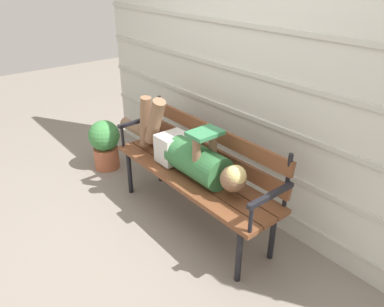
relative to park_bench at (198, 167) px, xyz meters
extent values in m
plane|color=gray|center=(0.00, -0.24, -0.51)|extent=(12.00, 12.00, 0.00)
cube|color=beige|center=(0.00, 0.47, 0.54)|extent=(4.04, 0.06, 2.11)
cube|color=#B7B7AD|center=(0.00, 0.43, -0.34)|extent=(4.04, 0.02, 0.04)
cube|color=#B7B7AD|center=(0.00, 0.43, 0.01)|extent=(4.04, 0.02, 0.04)
cube|color=#B7B7AD|center=(0.00, 0.43, 0.36)|extent=(4.04, 0.02, 0.04)
cube|color=#B7B7AD|center=(0.00, 0.43, 0.71)|extent=(4.04, 0.02, 0.04)
cube|color=#B7B7AD|center=(0.00, 0.43, 1.07)|extent=(4.04, 0.02, 0.04)
cube|color=brown|center=(0.00, -0.22, -0.06)|extent=(1.64, 0.14, 0.04)
cube|color=brown|center=(0.00, -0.07, -0.06)|extent=(1.64, 0.14, 0.04)
cube|color=brown|center=(0.00, 0.08, -0.06)|extent=(1.64, 0.14, 0.04)
cube|color=brown|center=(0.00, 0.15, 0.07)|extent=(1.58, 0.05, 0.11)
cube|color=brown|center=(0.00, 0.15, 0.26)|extent=(1.58, 0.05, 0.11)
cylinder|color=black|center=(-0.75, 0.15, 0.17)|extent=(0.03, 0.03, 0.41)
cylinder|color=black|center=(0.75, 0.15, 0.17)|extent=(0.03, 0.03, 0.41)
cylinder|color=black|center=(-0.72, -0.24, -0.29)|extent=(0.04, 0.04, 0.44)
cylinder|color=black|center=(0.72, -0.24, -0.29)|extent=(0.04, 0.04, 0.44)
cylinder|color=black|center=(-0.72, 0.11, -0.29)|extent=(0.04, 0.04, 0.44)
cylinder|color=black|center=(0.72, 0.11, -0.29)|extent=(0.04, 0.04, 0.44)
cube|color=black|center=(-0.80, -0.07, 0.16)|extent=(0.04, 0.42, 0.03)
cylinder|color=black|center=(-0.80, -0.24, 0.06)|extent=(0.03, 0.03, 0.20)
cube|color=black|center=(0.80, -0.07, 0.16)|extent=(0.04, 0.42, 0.03)
cylinder|color=black|center=(0.80, -0.24, 0.06)|extent=(0.03, 0.03, 0.20)
cylinder|color=#33703D|center=(0.07, -0.07, 0.09)|extent=(0.54, 0.27, 0.27)
cube|color=silver|center=(-0.26, -0.07, 0.09)|extent=(0.20, 0.25, 0.24)
sphere|color=brown|center=(0.46, -0.07, 0.12)|extent=(0.19, 0.19, 0.19)
sphere|color=#E0C67A|center=(0.48, -0.07, 0.16)|extent=(0.16, 0.16, 0.16)
cylinder|color=brown|center=(-0.42, -0.13, 0.29)|extent=(0.27, 0.11, 0.44)
cylinder|color=brown|center=(-0.57, -0.13, 0.25)|extent=(0.16, 0.09, 0.46)
cylinder|color=brown|center=(-0.76, -0.01, 0.02)|extent=(0.84, 0.10, 0.10)
cylinder|color=brown|center=(0.15, -0.15, 0.23)|extent=(0.06, 0.06, 0.26)
cylinder|color=brown|center=(0.15, 0.01, 0.23)|extent=(0.06, 0.06, 0.26)
cube|color=#337A4C|center=(0.15, -0.07, 0.37)|extent=(0.18, 0.25, 0.03)
cylinder|color=#AD5B3D|center=(-1.32, -0.18, -0.40)|extent=(0.26, 0.26, 0.23)
sphere|color=#3D8442|center=(-1.32, -0.18, -0.14)|extent=(0.33, 0.33, 0.33)
camera|label=1|loc=(1.98, -1.68, 1.46)|focal=34.18mm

